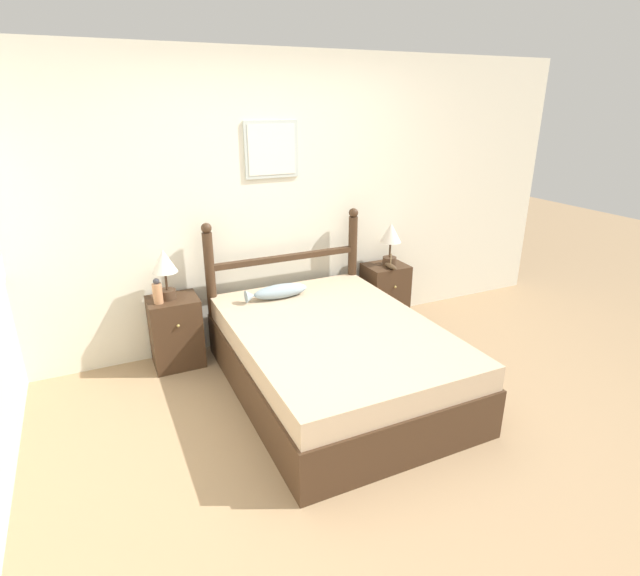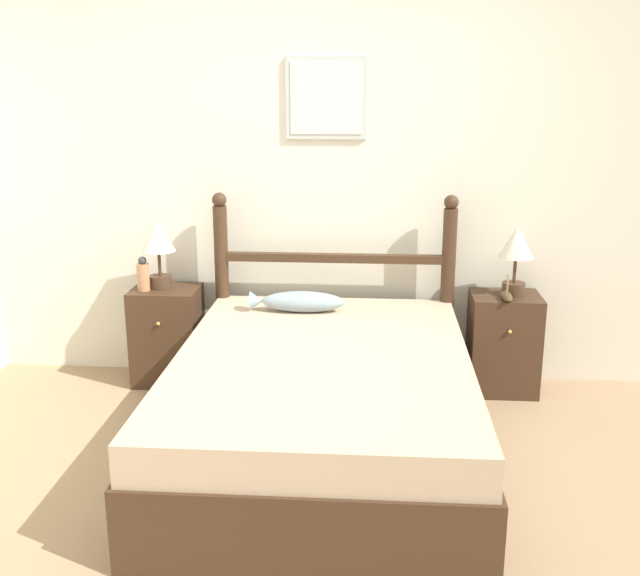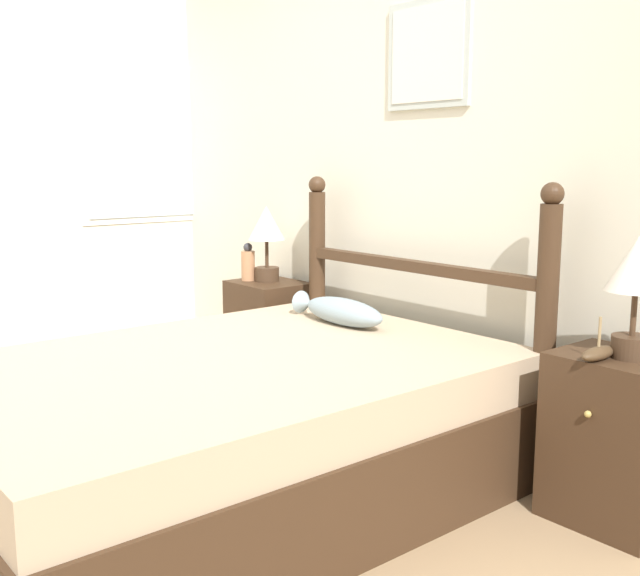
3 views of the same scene
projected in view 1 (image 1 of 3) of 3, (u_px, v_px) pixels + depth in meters
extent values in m
plane|color=#9E7F5B|center=(358.00, 432.00, 3.44)|extent=(16.00, 16.00, 0.00)
cube|color=beige|center=(267.00, 204.00, 4.44)|extent=(6.40, 0.06, 2.55)
cube|color=#ADB7B2|center=(271.00, 150.00, 4.26)|extent=(0.48, 0.02, 0.48)
cube|color=silver|center=(272.00, 150.00, 4.25)|extent=(0.42, 0.01, 0.42)
cube|color=#3D2819|center=(334.00, 368.00, 3.90)|extent=(1.47, 2.08, 0.36)
cube|color=tan|center=(335.00, 337.00, 3.80)|extent=(1.43, 2.04, 0.18)
cylinder|color=#3D2819|center=(212.00, 295.00, 4.33)|extent=(0.09, 0.09, 1.11)
sphere|color=#3D2819|center=(206.00, 228.00, 4.12)|extent=(0.09, 0.09, 0.09)
cylinder|color=#3D2819|center=(352.00, 273.00, 4.88)|extent=(0.09, 0.09, 1.11)
sphere|color=#3D2819|center=(353.00, 213.00, 4.67)|extent=(0.09, 0.09, 0.09)
cube|color=#3D2819|center=(285.00, 258.00, 4.52)|extent=(1.39, 0.06, 0.05)
cube|color=#3D2819|center=(176.00, 332.00, 4.22)|extent=(0.41, 0.34, 0.61)
sphere|color=tan|center=(178.00, 326.00, 4.02)|extent=(0.02, 0.02, 0.02)
cube|color=#3D2819|center=(385.00, 293.00, 5.05)|extent=(0.41, 0.34, 0.61)
sphere|color=tan|center=(395.00, 287.00, 4.85)|extent=(0.02, 0.02, 0.02)
cylinder|color=#422D1E|center=(168.00, 294.00, 4.10)|extent=(0.14, 0.14, 0.08)
cylinder|color=#422D1E|center=(166.00, 281.00, 4.06)|extent=(0.02, 0.02, 0.15)
cone|color=beige|center=(164.00, 261.00, 4.00)|extent=(0.21, 0.21, 0.19)
cylinder|color=#422D1E|center=(389.00, 261.00, 4.95)|extent=(0.14, 0.14, 0.08)
cylinder|color=#422D1E|center=(390.00, 250.00, 4.91)|extent=(0.02, 0.02, 0.15)
cone|color=beige|center=(391.00, 233.00, 4.85)|extent=(0.21, 0.21, 0.19)
cylinder|color=tan|center=(158.00, 294.00, 3.99)|extent=(0.08, 0.08, 0.17)
sphere|color=#333338|center=(156.00, 281.00, 3.96)|extent=(0.05, 0.05, 0.05)
ellipsoid|color=#4C3823|center=(391.00, 266.00, 4.84)|extent=(0.06, 0.18, 0.05)
cylinder|color=#997F56|center=(391.00, 259.00, 4.81)|extent=(0.01, 0.01, 0.10)
ellipsoid|color=#8499A3|center=(281.00, 291.00, 4.29)|extent=(0.48, 0.15, 0.12)
cone|color=#8499A3|center=(250.00, 296.00, 4.18)|extent=(0.08, 0.11, 0.11)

